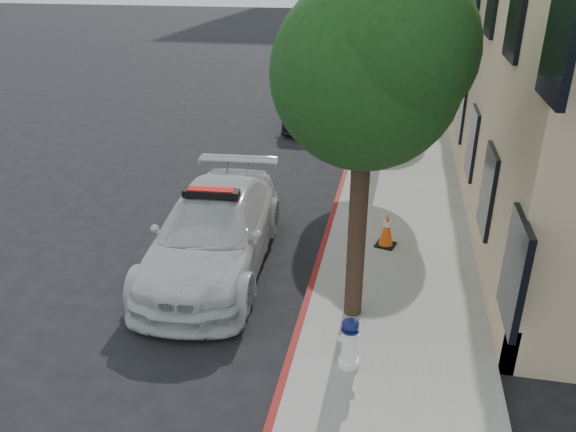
{
  "coord_description": "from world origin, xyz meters",
  "views": [
    {
      "loc": [
        3.39,
        -10.22,
        5.81
      ],
      "look_at": [
        1.38,
        -0.13,
        1.0
      ],
      "focal_mm": 35.0,
      "sensor_mm": 36.0,
      "label": 1
    }
  ],
  "objects_px": {
    "police_car": "(214,232)",
    "fire_hydrant": "(349,343)",
    "parked_car_mid": "(310,103)",
    "traffic_cone": "(387,230)",
    "parked_car_far": "(332,87)"
  },
  "relations": [
    {
      "from": "police_car",
      "to": "fire_hydrant",
      "type": "bearing_deg",
      "value": -46.31
    },
    {
      "from": "parked_car_mid",
      "to": "traffic_cone",
      "type": "height_order",
      "value": "parked_car_mid"
    },
    {
      "from": "parked_car_mid",
      "to": "traffic_cone",
      "type": "distance_m",
      "value": 10.17
    },
    {
      "from": "parked_car_mid",
      "to": "parked_car_far",
      "type": "bearing_deg",
      "value": 77.26
    },
    {
      "from": "fire_hydrant",
      "to": "traffic_cone",
      "type": "height_order",
      "value": "fire_hydrant"
    },
    {
      "from": "police_car",
      "to": "parked_car_mid",
      "type": "relative_size",
      "value": 1.2
    },
    {
      "from": "traffic_cone",
      "to": "parked_car_mid",
      "type": "bearing_deg",
      "value": 108.47
    },
    {
      "from": "traffic_cone",
      "to": "parked_car_far",
      "type": "bearing_deg",
      "value": 102.1
    },
    {
      "from": "fire_hydrant",
      "to": "traffic_cone",
      "type": "bearing_deg",
      "value": 66.84
    },
    {
      "from": "parked_car_mid",
      "to": "fire_hydrant",
      "type": "height_order",
      "value": "parked_car_mid"
    },
    {
      "from": "parked_car_far",
      "to": "police_car",
      "type": "bearing_deg",
      "value": -97.91
    },
    {
      "from": "parked_car_mid",
      "to": "fire_hydrant",
      "type": "bearing_deg",
      "value": -84.82
    },
    {
      "from": "fire_hydrant",
      "to": "parked_car_far",
      "type": "bearing_deg",
      "value": 80.56
    },
    {
      "from": "police_car",
      "to": "parked_car_far",
      "type": "relative_size",
      "value": 1.36
    },
    {
      "from": "parked_car_mid",
      "to": "parked_car_far",
      "type": "relative_size",
      "value": 1.13
    }
  ]
}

